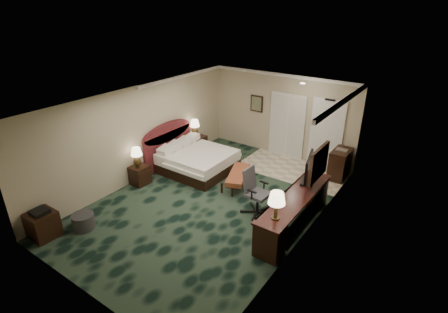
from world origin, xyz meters
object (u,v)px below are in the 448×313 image
Objects in this scene: bed_bench at (238,179)px; minibar at (340,164)px; ottoman at (83,221)px; tv at (308,170)px; bed at (198,161)px; nightstand_far at (196,146)px; desk_chair at (258,193)px; side_table at (43,225)px; lamp_near at (137,158)px; desk at (294,212)px; nightstand_near at (140,175)px; lamp_far at (195,128)px.

bed_bench is 3.02m from minibar.
ottoman is 5.31m from tv.
bed reaches higher than ottoman.
desk_chair is (3.43, -1.87, 0.26)m from nightstand_far.
bed_bench is at bearing 62.10° from side_table.
desk_chair is (3.45, 0.65, -0.25)m from lamp_near.
nightstand_far is 3.91m from desk_chair.
desk is (3.92, 2.77, 0.23)m from ottoman.
nightstand_far is at bearing 150.42° from tv.
desk is 3.02m from minibar.
tv is at bearing 38.85° from desk_chair.
tv is (4.36, -1.18, 0.85)m from nightstand_far.
minibar is (0.05, 3.01, 0.02)m from desk.
nightstand_far is 4.59m from tv.
nightstand_far is at bearing 90.35° from side_table.
nightstand_far is (-0.80, 0.91, 0.01)m from bed.
side_table is (0.07, -2.89, 0.03)m from nightstand_near.
nightstand_near reaches higher than ottoman.
minibar is (2.12, 2.14, 0.22)m from bed_bench.
lamp_far reaches higher than ottoman.
nightstand_far is 4.58m from minibar.
side_table is (-2.29, -4.33, 0.08)m from bed_bench.
nightstand_near is at bearing -118.20° from bed.
lamp_near is at bearing -140.89° from minibar.
tv reaches higher than ottoman.
tv is (3.56, -0.28, 0.86)m from bed.
nightstand_far reaches higher than bed.
desk_chair is 1.33× the size of minibar.
desk is (4.42, 0.62, -0.42)m from lamp_near.
desk is (3.60, -1.00, 0.10)m from bed.
ottoman is (-1.84, -3.65, -0.04)m from bed_bench.
bed is at bearing 61.80° from nightstand_near.
nightstand_far is 0.62m from lamp_far.
desk is (4.41, -1.88, -0.53)m from lamp_far.
ottoman is (0.49, -4.65, -0.76)m from lamp_far.
tv is at bearing 17.02° from lamp_near.
desk_chair reaches higher than ottoman.
lamp_far is (0.03, 2.44, 0.67)m from nightstand_near.
tv is (-0.04, 0.72, 0.76)m from desk.
desk_chair is (1.10, -0.84, 0.36)m from bed_bench.
lamp_far is at bearing 156.95° from desk.
minibar is (4.41, 6.47, 0.13)m from side_table.
nightstand_near is 5.74m from minibar.
tv is (4.37, -1.15, 0.24)m from lamp_far.
lamp_far is at bearing 89.79° from lamp_near.
minibar is at bearing 14.32° from lamp_far.
bed is at bearing 154.51° from bed_bench.
lamp_far reaches higher than lamp_near.
nightstand_near is 0.47× the size of desk_chair.
nightstand_near is 2.47m from nightstand_far.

